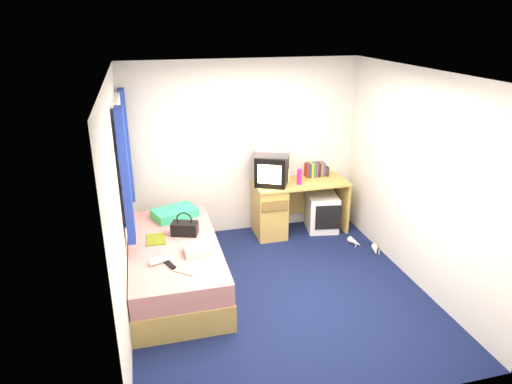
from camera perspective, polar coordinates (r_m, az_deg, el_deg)
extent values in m
plane|color=#0C1438|center=(5.26, 2.82, -12.36)|extent=(3.40, 3.40, 0.00)
plane|color=white|center=(4.41, 3.39, 14.56)|extent=(3.40, 3.40, 0.00)
plane|color=silver|center=(6.26, -1.56, 5.40)|extent=(3.20, 0.00, 3.20)
plane|color=silver|center=(3.29, 12.05, -10.61)|extent=(3.20, 0.00, 3.20)
plane|color=silver|center=(4.52, -16.67, -1.94)|extent=(0.00, 3.40, 3.40)
plane|color=silver|center=(5.38, 19.57, 1.45)|extent=(0.00, 3.40, 3.40)
cube|color=tan|center=(5.38, -10.00, -10.03)|extent=(1.00, 2.00, 0.30)
cube|color=olive|center=(5.08, -3.86, -11.62)|extent=(0.02, 0.70, 0.18)
cube|color=silver|center=(5.24, -10.19, -7.50)|extent=(0.98, 1.98, 0.24)
cube|color=teal|center=(5.80, -10.10, -2.60)|extent=(0.61, 0.50, 0.11)
cube|color=tan|center=(6.36, 5.62, 1.13)|extent=(1.30, 0.55, 0.03)
cube|color=tan|center=(6.36, 1.68, -2.39)|extent=(0.40, 0.52, 0.72)
cube|color=tan|center=(6.72, 10.57, -1.43)|extent=(0.04, 0.52, 0.72)
cube|color=tan|center=(6.76, 6.82, -0.25)|extent=(0.78, 0.03, 0.55)
cube|color=white|center=(6.62, 8.26, -2.59)|extent=(0.48, 0.48, 0.52)
cube|color=black|center=(6.18, 2.01, 2.79)|extent=(0.54, 0.53, 0.41)
cube|color=beige|center=(6.00, 1.69, 2.22)|extent=(0.29, 0.15, 0.26)
cube|color=#B5B5B7|center=(6.10, 2.04, 4.99)|extent=(0.52, 0.45, 0.08)
cube|color=maroon|center=(6.53, 6.37, 2.72)|extent=(0.03, 0.13, 0.20)
cube|color=navy|center=(6.54, 6.66, 2.74)|extent=(0.03, 0.13, 0.20)
cube|color=gold|center=(6.55, 6.94, 2.76)|extent=(0.03, 0.13, 0.20)
cube|color=#337F33|center=(6.56, 7.23, 2.78)|extent=(0.03, 0.13, 0.20)
cube|color=#7F337F|center=(6.58, 7.51, 2.81)|extent=(0.03, 0.13, 0.20)
cube|color=#262626|center=(6.59, 7.80, 2.83)|extent=(0.03, 0.13, 0.20)
cube|color=#B26633|center=(6.60, 8.08, 2.85)|extent=(0.03, 0.13, 0.20)
cube|color=#4C4C99|center=(6.61, 8.36, 2.87)|extent=(0.03, 0.13, 0.20)
cube|color=#2F210F|center=(6.63, 8.80, 2.62)|extent=(0.03, 0.12, 0.14)
cylinder|color=#EA2188|center=(6.23, 5.46, 1.84)|extent=(0.07, 0.07, 0.20)
cylinder|color=white|center=(6.34, 3.99, 2.18)|extent=(0.07, 0.07, 0.19)
cube|color=black|center=(5.34, -8.90, -4.53)|extent=(0.33, 0.25, 0.15)
torus|color=black|center=(5.29, -8.97, -3.42)|extent=(0.18, 0.07, 0.18)
cube|color=silver|center=(4.92, -7.36, -7.16)|extent=(0.27, 0.23, 0.09)
cube|color=#B8CF17|center=(5.30, -12.40, -5.81)|extent=(0.21, 0.28, 0.01)
cylinder|color=silver|center=(4.81, -11.96, -8.34)|extent=(0.21, 0.13, 0.07)
cube|color=gold|center=(4.62, -8.99, -9.86)|extent=(0.21, 0.18, 0.01)
cube|color=black|center=(4.75, -10.63, -8.97)|extent=(0.11, 0.17, 0.02)
cube|color=silver|center=(5.29, -16.54, 4.32)|extent=(0.02, 0.90, 1.10)
cube|color=white|center=(5.16, -17.12, 10.60)|extent=(0.06, 1.06, 0.08)
cube|color=white|center=(5.48, -15.80, -1.58)|extent=(0.06, 1.06, 0.08)
cube|color=navy|center=(4.74, -16.01, 1.79)|extent=(0.08, 0.24, 1.40)
cube|color=navy|center=(5.87, -15.90, 5.51)|extent=(0.08, 0.24, 1.40)
cone|color=silver|center=(6.35, 12.28, -6.17)|extent=(0.15, 0.24, 0.09)
cone|color=silver|center=(6.21, 14.69, -7.06)|extent=(0.17, 0.24, 0.09)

